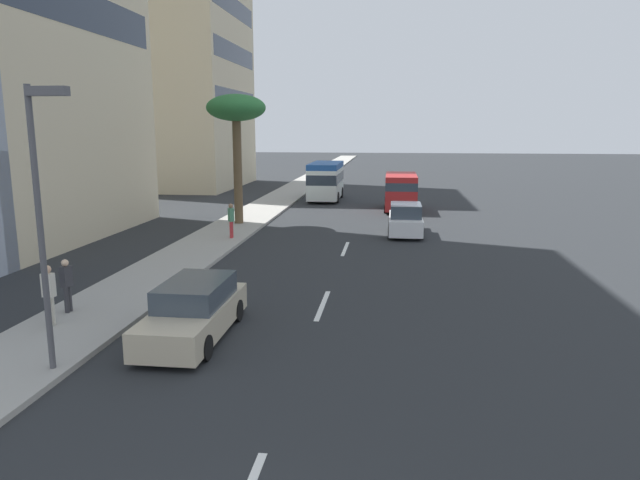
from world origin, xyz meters
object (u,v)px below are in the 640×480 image
car_third (194,311)px  pedestrian_near_lamp (49,293)px  minibus_second (326,180)px  pedestrian_mid_block (67,283)px  palm_tree (236,113)px  pedestrian_by_tree (231,219)px  van_lead (401,190)px  car_fourth (405,220)px  street_lamp (42,197)px

car_third → pedestrian_near_lamp: pedestrian_near_lamp is taller
minibus_second → pedestrian_mid_block: (-29.67, 4.40, -0.57)m
pedestrian_near_lamp → pedestrian_mid_block: (1.23, 0.20, -0.07)m
car_third → pedestrian_near_lamp: bearing=-89.3°
minibus_second → palm_tree: bearing=-15.9°
minibus_second → pedestrian_by_tree: minibus_second is taller
van_lead → car_third: bearing=167.2°
pedestrian_mid_block → car_third: bearing=-90.4°
palm_tree → minibus_second: bearing=-15.9°
car_third → car_fourth: size_ratio=1.09×
palm_tree → pedestrian_by_tree: bearing=-169.6°
car_third → palm_tree: (18.06, 3.59, 5.72)m
car_fourth → pedestrian_by_tree: pedestrian_by_tree is taller
minibus_second → car_fourth: size_ratio=1.40×
van_lead → car_third: (-25.80, 5.85, -0.69)m
palm_tree → pedestrian_near_lamp: bearing=178.2°
minibus_second → palm_tree: (-12.79, 3.64, 4.84)m
street_lamp → palm_tree: bearing=3.5°
car_fourth → palm_tree: (1.70, 9.59, 5.66)m
pedestrian_mid_block → palm_tree: 17.75m
car_third → car_fourth: bearing=159.9°
car_third → van_lead: bearing=167.2°
car_fourth → pedestrian_near_lamp: size_ratio=2.54×
van_lead → street_lamp: bearing=164.0°
car_fourth → minibus_second: bearing=22.3°
minibus_second → pedestrian_near_lamp: size_ratio=3.54×
van_lead → minibus_second: size_ratio=0.88×
minibus_second → pedestrian_near_lamp: 31.18m
van_lead → pedestrian_by_tree: van_lead is taller
car_fourth → pedestrian_by_tree: 9.22m
palm_tree → street_lamp: (-20.83, -1.26, -2.34)m
pedestrian_near_lamp → pedestrian_mid_block: 1.25m
pedestrian_mid_block → street_lamp: size_ratio=0.26×
pedestrian_near_lamp → minibus_second: bearing=88.1°
van_lead → pedestrian_by_tree: size_ratio=3.11×
minibus_second → pedestrian_near_lamp: (-30.90, 4.20, -0.50)m
van_lead → street_lamp: street_lamp is taller
van_lead → minibus_second: (5.04, 5.81, 0.20)m
pedestrian_by_tree → minibus_second: bearing=133.2°
minibus_second → pedestrian_mid_block: size_ratio=3.79×
car_third → street_lamp: street_lamp is taller
pedestrian_by_tree → palm_tree: palm_tree is taller
minibus_second → car_third: size_ratio=1.29×
car_fourth → pedestrian_mid_block: size_ratio=2.72×
car_third → palm_tree: size_ratio=0.65×
pedestrian_mid_block → minibus_second: bearing=6.2°
car_third → street_lamp: size_ratio=0.75×
pedestrian_by_tree → pedestrian_mid_block: bearing=-45.1°
car_third → pedestrian_by_tree: 13.76m
pedestrian_mid_block → street_lamp: (-3.95, -2.02, 3.08)m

